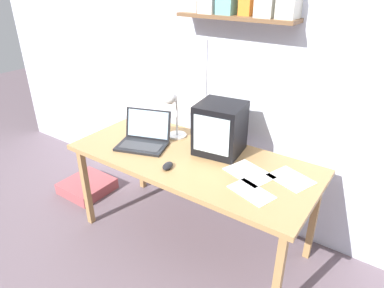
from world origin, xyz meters
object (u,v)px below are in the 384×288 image
Objects in this scene: floor_cushion at (87,186)px; computer_mouse at (168,166)px; corner_desk at (192,164)px; open_notebook at (251,192)px; crt_monitor at (220,128)px; juice_glass at (131,118)px; desk_lamp at (172,107)px; laptop at (145,136)px; printed_handout at (249,173)px; loose_paper_near_laptop at (291,179)px.

computer_mouse is at bearing -8.73° from floor_cushion.
corner_desk is 5.88× the size of open_notebook.
crt_monitor is 0.86× the size of floor_cushion.
corner_desk is 0.55m from open_notebook.
juice_glass is at bearing 165.71° from open_notebook.
desk_lamp is 0.52m from computer_mouse.
computer_mouse is at bearing -101.81° from corner_desk.
crt_monitor reaches higher than computer_mouse.
laptop is 3.08× the size of juice_glass.
desk_lamp is (0.11, 0.20, 0.20)m from laptop.
open_notebook is at bearing -7.19° from desk_lamp.
open_notebook is (1.27, -0.32, -0.06)m from juice_glass.
crt_monitor is 0.39m from printed_handout.
loose_paper_near_laptop reaches higher than corner_desk.
loose_paper_near_laptop and printed_handout have the same top height.
computer_mouse is at bearing -152.45° from printed_handout.
desk_lamp is (-0.41, -0.02, 0.08)m from crt_monitor.
computer_mouse is 1.36m from floor_cushion.
crt_monitor is 1.06× the size of printed_handout.
laptop is 0.94m from open_notebook.
open_notebook is at bearing 6.12° from computer_mouse.
printed_handout reaches higher than corner_desk.
computer_mouse is 0.39× the size of loose_paper_near_laptop.
crt_monitor reaches higher than printed_handout.
juice_glass reaches higher than printed_handout.
desk_lamp is at bearing 151.08° from corner_desk.
desk_lamp reaches higher than corner_desk.
floor_cushion is at bearing -178.24° from crt_monitor.
floor_cushion is at bearing -178.16° from corner_desk.
computer_mouse is (-0.04, -0.21, 0.07)m from corner_desk.
printed_handout is 0.81× the size of floor_cushion.
juice_glass is 0.89m from floor_cushion.
crt_monitor is at bearing 173.15° from loose_paper_near_laptop.
juice_glass is at bearing 167.06° from corner_desk.
loose_paper_near_laptop is at bearing 24.86° from computer_mouse.
desk_lamp reaches higher than juice_glass.
loose_paper_near_laptop is (1.41, -0.06, -0.06)m from juice_glass.
computer_mouse is 0.35× the size of printed_handout.
computer_mouse reaches higher than corner_desk.
juice_glass is (-0.74, 0.17, 0.12)m from corner_desk.
crt_monitor is 1.19× the size of loose_paper_near_laptop.
desk_lamp is 1.14× the size of printed_handout.
corner_desk is 5.16× the size of printed_handout.
loose_paper_near_laptop is at bearing 10.92° from desk_lamp.
desk_lamp reaches higher than crt_monitor.
desk_lamp is 1.31m from floor_cushion.
crt_monitor is at bearing 3.70° from laptop.
open_notebook is (0.53, -0.15, 0.06)m from corner_desk.
open_notebook is 1.86m from floor_cushion.
printed_handout is (0.83, 0.07, -0.06)m from laptop.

